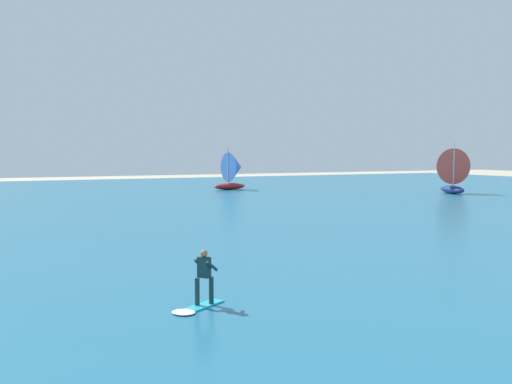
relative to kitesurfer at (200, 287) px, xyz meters
The scene contains 4 objects.
ocean 37.00m from the kitesurfer, 83.88° to the left, with size 160.00×90.00×0.10m, color #236B89.
kitesurfer is the anchor object (origin of this frame).
sailboat_near_shore 53.36m from the kitesurfer, 65.40° to the left, with size 4.41×3.80×5.04m.
sailboat_far_right 52.49m from the kitesurfer, 38.29° to the left, with size 4.35×4.92×5.53m.
Camera 1 is at (-9.65, -2.29, 4.60)m, focal length 40.60 mm.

